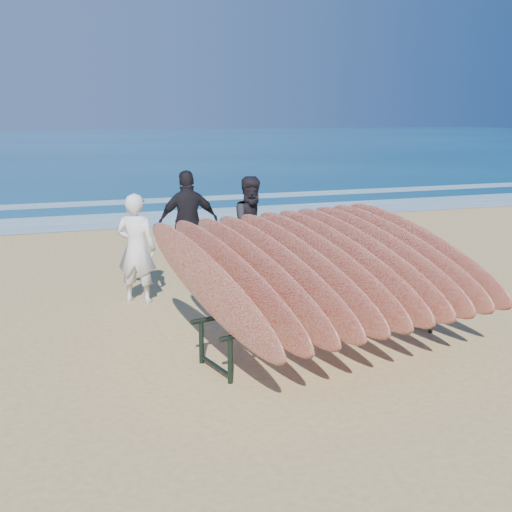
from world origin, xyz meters
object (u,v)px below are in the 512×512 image
object	(u,v)px
surfboard_rack	(325,266)
person_dark_a	(253,227)
person_white	(136,249)
person_dark_b	(188,223)

from	to	relation	value
surfboard_rack	person_dark_a	xyz separation A→B (m)	(0.33, 3.52, -0.14)
person_white	person_dark_b	world-z (taller)	person_dark_b
person_dark_a	person_dark_b	bearing A→B (deg)	139.15
surfboard_rack	person_dark_a	size ratio (longest dim) A/B	2.18
person_dark_a	person_dark_b	xyz separation A→B (m)	(-0.99, 0.57, 0.04)
surfboard_rack	person_dark_a	distance (m)	3.54
surfboard_rack	person_white	distance (m)	3.19
surfboard_rack	person_dark_b	world-z (taller)	person_dark_b
surfboard_rack	person_dark_a	bearing A→B (deg)	72.10
person_white	surfboard_rack	bearing A→B (deg)	154.33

